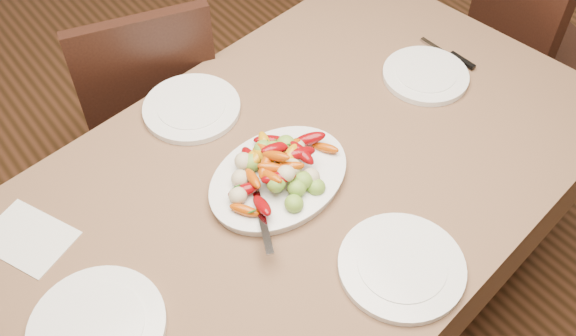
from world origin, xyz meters
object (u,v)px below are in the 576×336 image
(chair_far, at_px, (147,100))
(serving_platter, at_px, (279,180))
(plate_right, at_px, (425,76))
(plate_near, at_px, (402,267))
(chair_right, at_px, (541,53))
(plate_left, at_px, (97,327))
(plate_far, at_px, (192,108))
(dining_table, at_px, (288,264))

(chair_far, height_order, serving_platter, chair_far)
(plate_right, bearing_deg, plate_near, -140.60)
(chair_far, bearing_deg, plate_near, 109.49)
(chair_right, xyz_separation_m, plate_near, (-1.24, -0.45, 0.29))
(chair_right, xyz_separation_m, plate_left, (-1.86, -0.16, 0.29))
(chair_right, bearing_deg, plate_near, 125.83)
(serving_platter, relative_size, plate_far, 1.39)
(serving_platter, distance_m, plate_right, 0.59)
(plate_left, distance_m, plate_near, 0.68)
(dining_table, relative_size, chair_far, 1.94)
(serving_platter, bearing_deg, plate_far, 95.25)
(chair_far, xyz_separation_m, plate_far, (-0.04, -0.41, 0.29))
(dining_table, xyz_separation_m, chair_far, (-0.01, 0.79, 0.10))
(serving_platter, xyz_separation_m, plate_right, (0.59, 0.05, -0.00))
(chair_right, bearing_deg, plate_left, 110.65)
(plate_near, bearing_deg, dining_table, 97.87)
(chair_far, distance_m, plate_far, 0.50)
(plate_left, relative_size, plate_far, 1.07)
(plate_left, xyz_separation_m, plate_right, (1.14, 0.14, 0.00))
(chair_right, bearing_deg, serving_platter, 109.10)
(chair_right, relative_size, plate_near, 3.25)
(chair_far, distance_m, chair_right, 1.47)
(chair_right, height_order, plate_left, chair_right)
(plate_left, distance_m, plate_far, 0.68)
(chair_right, relative_size, plate_right, 3.76)
(dining_table, bearing_deg, plate_far, 97.38)
(dining_table, height_order, chair_far, chair_far)
(plate_left, xyz_separation_m, plate_near, (0.62, -0.29, 0.00))
(dining_table, distance_m, plate_left, 0.69)
(chair_far, distance_m, serving_platter, 0.82)
(plate_far, bearing_deg, plate_right, -26.45)
(plate_right, xyz_separation_m, plate_far, (-0.62, 0.31, 0.00))
(dining_table, bearing_deg, plate_right, 6.95)
(chair_right, distance_m, plate_far, 1.40)
(chair_right, bearing_deg, chair_far, 77.71)
(plate_right, bearing_deg, serving_platter, -174.94)
(dining_table, xyz_separation_m, plate_near, (0.05, -0.36, 0.39))
(serving_platter, height_order, plate_far, serving_platter)
(plate_far, bearing_deg, plate_left, -139.52)
(plate_left, relative_size, plate_right, 1.16)
(plate_near, bearing_deg, chair_far, 93.16)
(plate_left, height_order, plate_far, same)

